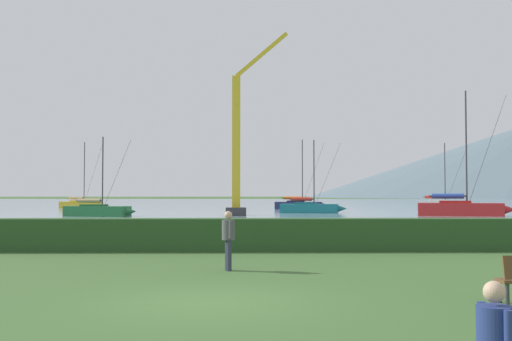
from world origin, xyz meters
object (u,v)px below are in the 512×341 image
object	(u,v)px
sailboat_slip_4	(461,208)
sailboat_slip_8	(310,208)
sailboat_slip_2	(442,204)
sailboat_slip_5	(299,205)
sailboat_slip_7	(81,204)
person_standing_walker	(228,235)
person_seated_viewer	(495,337)
sailboat_slip_1	(98,210)
dock_crane	(238,153)

from	to	relation	value
sailboat_slip_4	sailboat_slip_8	xyz separation A→B (m)	(-13.88, 9.16, -0.16)
sailboat_slip_2	sailboat_slip_8	xyz separation A→B (m)	(-21.71, -21.50, -0.06)
sailboat_slip_4	sailboat_slip_5	bearing A→B (deg)	132.76
sailboat_slip_5	sailboat_slip_8	xyz separation A→B (m)	(-0.23, -17.32, -0.03)
sailboat_slip_7	sailboat_slip_5	bearing A→B (deg)	0.04
sailboat_slip_4	person_standing_walker	bearing A→B (deg)	-101.09
sailboat_slip_4	person_seated_viewer	world-z (taller)	sailboat_slip_4
sailboat_slip_2	person_seated_viewer	world-z (taller)	sailboat_slip_2
sailboat_slip_8	sailboat_slip_1	bearing A→B (deg)	-143.62
sailboat_slip_2	sailboat_slip_8	distance (m)	30.56
sailboat_slip_1	sailboat_slip_8	size ratio (longest dim) A/B	0.92
person_standing_walker	dock_crane	world-z (taller)	dock_crane
sailboat_slip_1	sailboat_slip_4	distance (m)	35.23
sailboat_slip_8	dock_crane	world-z (taller)	dock_crane
person_standing_walker	sailboat_slip_4	bearing A→B (deg)	47.49
dock_crane	person_standing_walker	bearing A→B (deg)	-89.46
sailboat_slip_5	person_seated_viewer	bearing A→B (deg)	-85.91
person_standing_walker	dock_crane	distance (m)	44.10
person_standing_walker	sailboat_slip_2	bearing A→B (deg)	52.35
sailboat_slip_2	sailboat_slip_8	bearing A→B (deg)	-119.66
sailboat_slip_8	person_standing_walker	distance (m)	52.63
sailboat_slip_1	dock_crane	xyz separation A→B (m)	(13.34, 1.78, 5.57)
sailboat_slip_7	person_standing_walker	bearing A→B (deg)	-58.86
sailboat_slip_2	sailboat_slip_7	size ratio (longest dim) A/B	0.96
sailboat_slip_2	dock_crane	bearing A→B (deg)	-119.30
sailboat_slip_4	sailboat_slip_2	bearing A→B (deg)	91.16
sailboat_slip_4	person_seated_viewer	bearing A→B (deg)	-93.42
sailboat_slip_2	person_seated_viewer	xyz separation A→B (m)	(-26.29, -84.55, 0.02)
sailboat_slip_1	person_seated_viewer	xyz separation A→B (m)	(16.76, -52.98, 0.10)
sailboat_slip_5	sailboat_slip_8	size ratio (longest dim) A/B	1.19
sailboat_slip_4	sailboat_slip_7	distance (m)	57.50
person_standing_walker	person_seated_viewer	bearing A→B (deg)	-90.58
sailboat_slip_7	sailboat_slip_8	size ratio (longest dim) A/B	1.22
sailboat_slip_5	sailboat_slip_4	bearing A→B (deg)	-55.22
dock_crane	sailboat_slip_7	bearing A→B (deg)	126.20
sailboat_slip_8	person_seated_viewer	distance (m)	63.22
person_seated_viewer	person_standing_walker	distance (m)	11.38
sailboat_slip_1	person_seated_viewer	distance (m)	55.57
sailboat_slip_1	dock_crane	distance (m)	14.56
sailboat_slip_4	sailboat_slip_5	xyz separation A→B (m)	(-13.65, 26.48, -0.14)
sailboat_slip_7	dock_crane	world-z (taller)	dock_crane
sailboat_slip_7	person_standing_walker	size ratio (longest dim) A/B	6.10
sailboat_slip_2	sailboat_slip_4	distance (m)	31.65
sailboat_slip_4	dock_crane	size ratio (longest dim) A/B	0.67
sailboat_slip_1	person_seated_viewer	bearing A→B (deg)	-58.15
sailboat_slip_8	person_standing_walker	size ratio (longest dim) A/B	4.99
sailboat_slip_1	sailboat_slip_5	bearing A→B (deg)	66.08
sailboat_slip_8	sailboat_slip_4	bearing A→B (deg)	-22.32
dock_crane	sailboat_slip_2	bearing A→B (deg)	45.07
sailboat_slip_2	sailboat_slip_7	distance (m)	54.19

